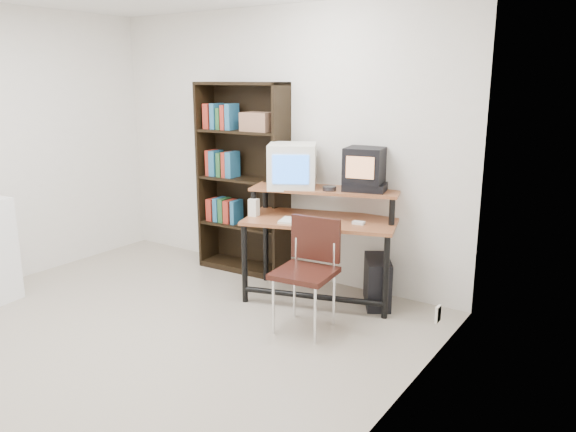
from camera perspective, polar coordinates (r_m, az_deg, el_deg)
The scene contains 16 objects.
floor at distance 4.49m, azimuth -16.18°, elevation -12.35°, with size 4.00×4.00×0.01m, color #B4A895.
back_wall at distance 5.56m, azimuth -1.16°, elevation 7.26°, with size 4.00×0.01×2.60m, color white.
right_wall at distance 2.86m, azimuth 8.89°, elevation 0.87°, with size 0.01×4.00×2.60m, color white.
computer_desk at distance 4.96m, azimuth 3.44°, elevation -0.62°, with size 1.45×1.01×0.98m.
crt_monitor at distance 5.06m, azimuth 0.44°, elevation 5.12°, with size 0.57×0.57×0.40m.
vcr at distance 4.93m, azimuth 7.81°, elevation 2.88°, with size 0.36×0.26×0.08m, color black.
crt_tv at distance 4.92m, azimuth 7.81°, elevation 5.15°, with size 0.38×0.38×0.31m.
cd_spindle at distance 4.91m, azimuth 4.23°, elevation 2.74°, with size 0.12×0.12×0.05m, color #26262B.
keyboard at distance 4.78m, azimuth 1.99°, elevation -0.68°, with size 0.47×0.21×0.04m, color silver.
mousepad at distance 4.78m, azimuth 7.05°, elevation -0.96°, with size 0.22×0.18×0.01m, color black.
mouse at distance 4.78m, azimuth 7.18°, elevation -0.73°, with size 0.10×0.06×0.03m, color white.
desk_speaker at distance 5.02m, azimuth -3.49°, elevation 0.79°, with size 0.08×0.07×0.17m, color silver.
pc_tower at distance 4.99m, azimuth 9.07°, elevation -6.57°, with size 0.20×0.45×0.42m, color black.
school_chair at distance 4.40m, azimuth 2.12°, elevation -4.67°, with size 0.48×0.48×0.88m.
bookshelf at distance 5.67m, azimuth -4.48°, elevation 4.00°, with size 0.96×0.36×1.90m.
wall_outlet at distance 4.20m, azimuth 14.99°, elevation -9.59°, with size 0.02×0.08×0.12m, color beige.
Camera 1 is at (3.16, -2.53, 1.93)m, focal length 35.00 mm.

